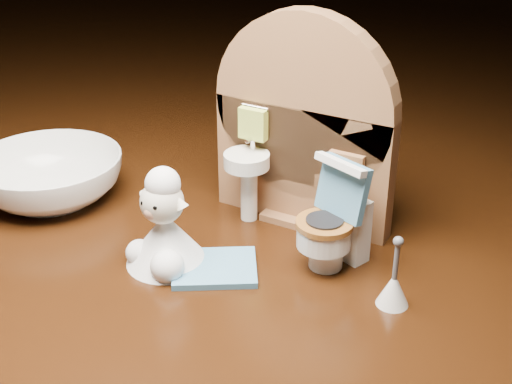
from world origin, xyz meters
TOP-DOWN VIEW (x-y plane):
  - backdrop_panel at (-0.00, 0.06)m, footprint 0.13×0.05m
  - toy_toilet at (0.04, 0.02)m, footprint 0.04×0.05m
  - bath_mat at (-0.02, -0.02)m, footprint 0.07×0.06m
  - toilet_brush at (0.09, -0.00)m, footprint 0.02×0.02m
  - plush_lamb at (-0.05, -0.03)m, footprint 0.05×0.05m
  - ceramic_bowl at (-0.18, 0.00)m, footprint 0.14×0.14m

SIDE VIEW (x-z plane):
  - bath_mat at x=-0.02m, z-range 0.00..0.00m
  - toilet_brush at x=0.09m, z-range -0.01..0.04m
  - ceramic_bowl at x=-0.18m, z-range 0.00..0.03m
  - plush_lamb at x=-0.05m, z-range -0.01..0.06m
  - toy_toilet at x=0.04m, z-range -0.01..0.06m
  - backdrop_panel at x=0.00m, z-range -0.01..0.14m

